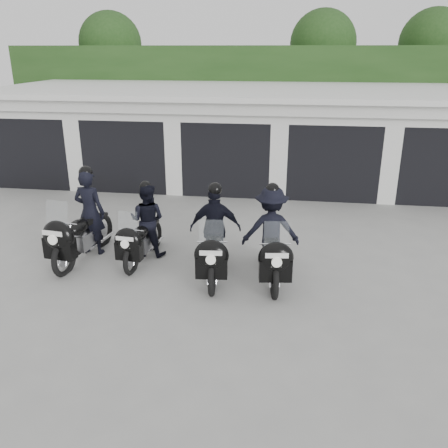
# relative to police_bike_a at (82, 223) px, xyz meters

# --- Properties ---
(ground) EXTENTS (80.00, 80.00, 0.00)m
(ground) POSITION_rel_police_bike_a_xyz_m (2.32, -0.68, -0.79)
(ground) COLOR gray
(ground) RESTS_ON ground
(garage_block) EXTENTS (16.40, 6.80, 2.96)m
(garage_block) POSITION_rel_police_bike_a_xyz_m (2.32, 7.38, 0.63)
(garage_block) COLOR silver
(garage_block) RESTS_ON ground
(background_vegetation) EXTENTS (20.00, 3.90, 5.80)m
(background_vegetation) POSITION_rel_police_bike_a_xyz_m (2.69, 12.24, 1.98)
(background_vegetation) COLOR #1C3A15
(background_vegetation) RESTS_ON ground
(police_bike_a) EXTENTS (0.87, 2.28, 1.99)m
(police_bike_a) POSITION_rel_police_bike_a_xyz_m (0.00, 0.00, 0.00)
(police_bike_a) COLOR black
(police_bike_a) RESTS_ON ground
(police_bike_b) EXTENTS (0.81, 1.95, 1.69)m
(police_bike_b) POSITION_rel_police_bike_a_xyz_m (1.26, 0.22, -0.08)
(police_bike_b) COLOR black
(police_bike_b) RESTS_ON ground
(police_bike_c) EXTENTS (1.06, 2.13, 1.86)m
(police_bike_c) POSITION_rel_police_bike_a_xyz_m (2.83, -0.28, -0.00)
(police_bike_c) COLOR black
(police_bike_c) RESTS_ON ground
(police_bike_d) EXTENTS (1.19, 2.15, 1.88)m
(police_bike_d) POSITION_rel_police_bike_a_xyz_m (3.93, -0.22, 0.01)
(police_bike_d) COLOR black
(police_bike_d) RESTS_ON ground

